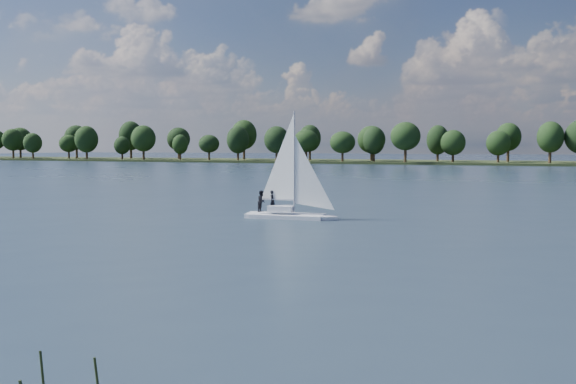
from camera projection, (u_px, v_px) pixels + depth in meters
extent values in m
plane|color=#233342|center=(394.00, 180.00, 119.49)|extent=(700.00, 700.00, 0.00)
cube|color=black|center=(457.00, 163.00, 224.10)|extent=(660.00, 40.00, 1.50)
cube|color=white|center=(287.00, 219.00, 56.38)|extent=(7.60, 2.58, 0.88)
cube|color=white|center=(287.00, 209.00, 56.32)|extent=(2.28, 1.46, 0.55)
cylinder|color=silver|center=(287.00, 162.00, 56.01)|extent=(0.13, 0.13, 8.80)
imported|color=black|center=(273.00, 201.00, 56.95)|extent=(0.53, 0.74, 1.90)
imported|color=black|center=(262.00, 201.00, 56.79)|extent=(0.76, 0.95, 1.90)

